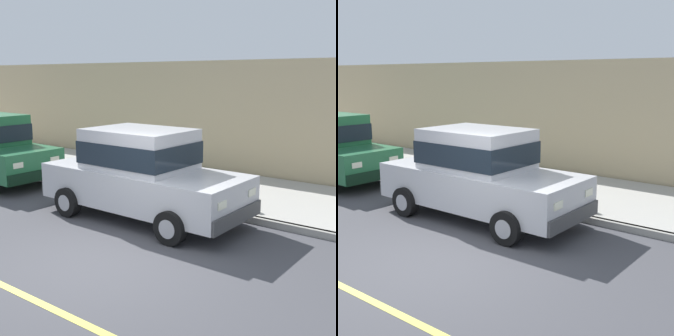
{
  "view_description": "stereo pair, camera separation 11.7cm",
  "coord_description": "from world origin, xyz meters",
  "views": [
    {
      "loc": [
        -4.98,
        -4.96,
        3.01
      ],
      "look_at": [
        3.35,
        1.34,
        0.85
      ],
      "focal_mm": 47.9,
      "sensor_mm": 36.0,
      "label": 1
    },
    {
      "loc": [
        -4.91,
        -5.05,
        3.01
      ],
      "look_at": [
        3.35,
        1.34,
        0.85
      ],
      "focal_mm": 47.9,
      "sensor_mm": 36.0,
      "label": 2
    }
  ],
  "objects": [
    {
      "name": "ground_plane",
      "position": [
        0.0,
        0.0,
        0.0
      ],
      "size": [
        80.0,
        80.0,
        0.0
      ],
      "primitive_type": "plane",
      "color": "#424247"
    },
    {
      "name": "dog_grey",
      "position": [
        5.21,
        1.77,
        0.43
      ],
      "size": [
        0.63,
        0.5,
        0.49
      ],
      "color": "#999691",
      "rests_on": "sidewalk"
    },
    {
      "name": "curb",
      "position": [
        3.2,
        0.0,
        0.07
      ],
      "size": [
        0.16,
        64.0,
        0.14
      ],
      "primitive_type": "cube",
      "color": "gray",
      "rests_on": "ground"
    },
    {
      "name": "fire_hydrant",
      "position": [
        3.65,
        -0.26,
        0.48
      ],
      "size": [
        0.34,
        0.24,
        0.72
      ],
      "color": "gold",
      "rests_on": "sidewalk"
    },
    {
      "name": "sidewalk",
      "position": [
        5.0,
        0.0,
        0.07
      ],
      "size": [
        3.6,
        64.0,
        0.14
      ],
      "primitive_type": "cube",
      "color": "#A8A59E",
      "rests_on": "ground"
    },
    {
      "name": "car_silver_sedan",
      "position": [
        2.08,
        1.07,
        0.98
      ],
      "size": [
        2.05,
        4.61,
        1.92
      ],
      "color": "#BCBCC1",
      "rests_on": "ground"
    },
    {
      "name": "lane_centre_line",
      "position": [
        -1.6,
        0.0,
        0.0
      ],
      "size": [
        0.12,
        57.6,
        0.01
      ],
      "primitive_type": "cube",
      "color": "#E0D64C",
      "rests_on": "ground"
    },
    {
      "name": "building_facade",
      "position": [
        7.1,
        4.78,
        1.73
      ],
      "size": [
        0.5,
        20.0,
        3.46
      ],
      "primitive_type": "cube",
      "color": "tan",
      "rests_on": "ground"
    }
  ]
}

